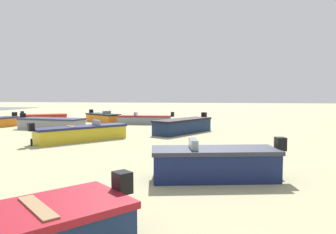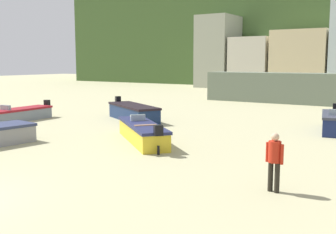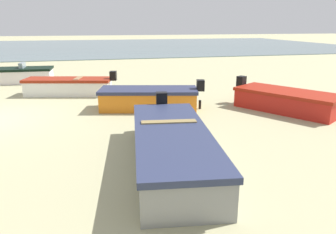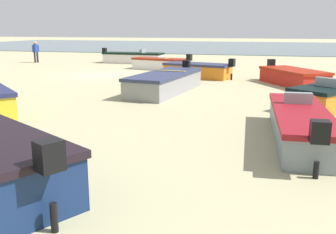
# 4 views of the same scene
# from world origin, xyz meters

# --- Properties ---
(ground_plane) EXTENTS (160.00, 160.00, 0.00)m
(ground_plane) POSITION_xyz_m (0.00, 0.00, 0.00)
(ground_plane) COLOR tan
(tidal_water) EXTENTS (80.00, 36.00, 0.06)m
(tidal_water) POSITION_xyz_m (0.00, -36.00, 0.03)
(tidal_water) COLOR slate
(tidal_water) RESTS_ON ground
(boat_red_0) EXTENTS (3.25, 3.91, 1.06)m
(boat_red_0) POSITION_xyz_m (-10.54, 1.14, 0.38)
(boat_red_0) COLOR red
(boat_red_0) RESTS_ON ground
(boat_white_3) EXTENTS (4.86, 1.71, 1.12)m
(boat_white_3) POSITION_xyz_m (0.63, -7.48, 0.41)
(boat_white_3) COLOR white
(boat_white_3) RESTS_ON ground
(boat_grey_4) EXTENTS (2.25, 5.20, 1.14)m
(boat_grey_4) POSITION_xyz_m (-5.31, 4.71, 0.42)
(boat_grey_4) COLOR gray
(boat_grey_4) RESTS_ON ground
(boat_orange_5) EXTENTS (3.95, 2.20, 1.09)m
(boat_orange_5) POSITION_xyz_m (-5.72, -0.31, 0.40)
(boat_orange_5) COLOR orange
(boat_orange_5) RESTS_ON ground
(boat_grey_7) EXTENTS (1.48, 4.87, 1.07)m
(boat_grey_7) POSITION_xyz_m (-10.25, 10.58, 0.39)
(boat_grey_7) COLOR gray
(boat_grey_7) RESTS_ON ground
(boat_white_10) EXTENTS (4.12, 2.06, 1.06)m
(boat_white_10) POSITION_xyz_m (-2.70, -3.62, 0.38)
(boat_white_10) COLOR white
(boat_white_10) RESTS_ON ground
(beach_walker_foreground) EXTENTS (0.48, 0.48, 1.62)m
(beach_walker_foreground) POSITION_xyz_m (8.10, -6.06, 0.95)
(beach_walker_foreground) COLOR #281D2D
(beach_walker_foreground) RESTS_ON ground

